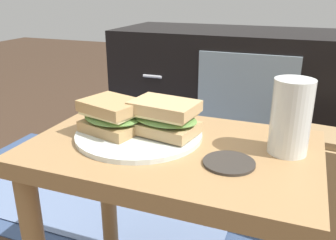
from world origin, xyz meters
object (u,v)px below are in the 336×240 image
beer_glass (291,119)px  paper_bag (324,189)px  tv_cabinet (226,95)px  coaster (229,163)px  plate (139,134)px  sandwich_front (113,115)px  sandwich_back (165,117)px

beer_glass → paper_bag: size_ratio=0.40×
tv_cabinet → beer_glass: (0.30, -0.90, 0.24)m
tv_cabinet → paper_bag: 0.66m
tv_cabinet → coaster: bearing=-77.9°
plate → sandwich_front: bearing=-169.9°
tv_cabinet → sandwich_back: (0.07, -0.93, 0.22)m
tv_cabinet → coaster: (0.21, -0.99, 0.17)m
plate → beer_glass: beer_glass is taller
plate → sandwich_front: (-0.05, -0.01, 0.04)m
beer_glass → sandwich_front: bearing=-173.4°
paper_bag → sandwich_front: bearing=-135.5°
paper_bag → beer_glass: bearing=-105.6°
coaster → plate: bearing=164.2°
sandwich_back → plate: bearing=-169.9°
sandwich_front → plate: bearing=10.1°
tv_cabinet → beer_glass: beer_glass is taller
tv_cabinet → plate: 0.95m
plate → tv_cabinet: bearing=90.7°
sandwich_front → sandwich_back: 0.11m
tv_cabinet → coaster: tv_cabinet is taller
sandwich_front → sandwich_back: size_ratio=0.96×
sandwich_front → paper_bag: 0.72m
coaster → paper_bag: (0.20, 0.50, -0.29)m
sandwich_back → coaster: size_ratio=1.67×
sandwich_back → beer_glass: bearing=5.0°
sandwich_back → paper_bag: 0.65m
sandwich_back → beer_glass: size_ratio=1.09×
tv_cabinet → sandwich_front: bearing=-92.5°
plate → sandwich_back: size_ratio=1.71×
coaster → paper_bag: coaster is taller
sandwich_front → sandwich_back: sandwich_back is taller
beer_glass → paper_bag: (0.11, 0.41, -0.35)m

